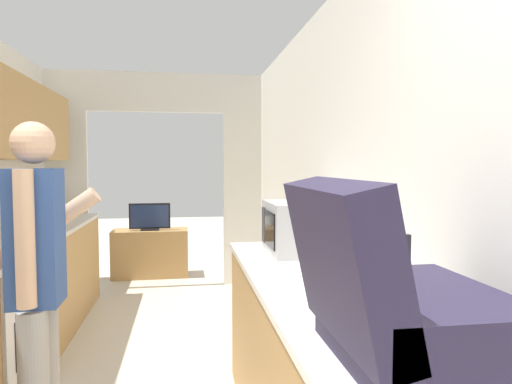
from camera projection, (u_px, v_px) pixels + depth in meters
wall_right at (361, 201)px, 2.47m from camera, size 0.06×7.29×2.50m
wall_far_with_doorway at (157, 166)px, 5.30m from camera, size 2.85×0.06×2.50m
counter_left at (15, 300)px, 3.34m from camera, size 0.62×3.61×0.91m
counter_right at (324, 384)px, 2.06m from camera, size 0.62×2.29×0.91m
person at (37, 291)px, 2.05m from camera, size 0.52×0.37×1.64m
suitcase at (392, 303)px, 1.21m from camera, size 0.52×0.57×0.50m
microwave at (301, 227)px, 2.76m from camera, size 0.41×0.47×0.31m
tv_cabinet at (151, 253)px, 5.89m from camera, size 0.95×0.42×0.61m
television at (150, 217)px, 5.82m from camera, size 0.51×0.16×0.34m
knife at (15, 240)px, 3.19m from camera, size 0.13×0.31×0.02m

